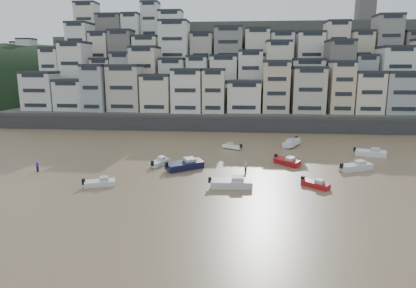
# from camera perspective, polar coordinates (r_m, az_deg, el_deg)

# --- Properties ---
(ground) EXTENTS (400.00, 400.00, 0.00)m
(ground) POSITION_cam_1_polar(r_m,az_deg,el_deg) (33.74, -15.51, -17.21)
(ground) COLOR #92714F
(ground) RESTS_ON ground
(harbor_wall) EXTENTS (140.00, 3.00, 3.50)m
(harbor_wall) POSITION_cam_1_polar(r_m,az_deg,el_deg) (93.50, 4.62, 3.02)
(harbor_wall) COLOR #38383A
(harbor_wall) RESTS_ON ground
(hillside) EXTENTS (141.04, 66.00, 50.00)m
(hillside) POSITION_cam_1_polar(r_m,az_deg,el_deg) (132.29, 7.07, 10.48)
(hillside) COLOR #4C4C47
(hillside) RESTS_ON ground
(headland) EXTENTS (216.00, 135.00, 53.33)m
(headland) POSITION_cam_1_polar(r_m,az_deg,el_deg) (194.72, -27.80, 5.81)
(headland) COLOR black
(headland) RESTS_ON ground
(boat_a) EXTENTS (6.27, 2.41, 1.68)m
(boat_a) POSITION_cam_1_polar(r_m,az_deg,el_deg) (50.30, 3.62, -5.85)
(boat_a) COLOR silver
(boat_a) RESTS_ON ground
(boat_b) EXTENTS (4.12, 3.93, 1.17)m
(boat_b) POSITION_cam_1_polar(r_m,az_deg,el_deg) (52.57, 16.22, -5.82)
(boat_b) COLOR maroon
(boat_b) RESTS_ON ground
(boat_c) EXTENTS (6.69, 5.88, 1.84)m
(boat_c) POSITION_cam_1_polar(r_m,az_deg,el_deg) (59.01, -3.60, -3.08)
(boat_c) COLOR #121539
(boat_c) RESTS_ON ground
(boat_d) EXTENTS (6.18, 4.30, 1.62)m
(boat_d) POSITION_cam_1_polar(r_m,az_deg,el_deg) (62.99, 21.81, -3.07)
(boat_d) COLOR silver
(boat_d) RESTS_ON ground
(boat_e) EXTENTS (4.79, 4.92, 1.41)m
(boat_e) POSITION_cam_1_polar(r_m,az_deg,el_deg) (63.02, 12.05, -2.55)
(boat_e) COLOR maroon
(boat_e) RESTS_ON ground
(boat_f) EXTENTS (2.99, 4.93, 1.28)m
(boat_f) POSITION_cam_1_polar(r_m,az_deg,el_deg) (62.00, -7.44, -2.69)
(boat_f) COLOR silver
(boat_f) RESTS_ON ground
(boat_g) EXTENTS (6.06, 3.47, 1.57)m
(boat_g) POSITION_cam_1_polar(r_m,az_deg,el_deg) (73.76, 23.73, -1.14)
(boat_g) COLOR white
(boat_g) RESTS_ON ground
(boat_h) EXTENTS (4.42, 3.43, 1.18)m
(boat_h) POSITION_cam_1_polar(r_m,az_deg,el_deg) (73.71, 3.74, -0.30)
(boat_h) COLOR white
(boat_h) RESTS_ON ground
(boat_i) EXTENTS (4.70, 6.87, 1.79)m
(boat_i) POSITION_cam_1_polar(r_m,az_deg,el_deg) (77.84, 12.75, 0.31)
(boat_i) COLOR silver
(boat_i) RESTS_ON ground
(boat_j) EXTENTS (4.68, 2.92, 1.21)m
(boat_j) POSITION_cam_1_polar(r_m,az_deg,el_deg) (53.08, -16.32, -5.63)
(boat_j) COLOR white
(boat_j) RESTS_ON ground
(person_blue) EXTENTS (0.44, 0.44, 1.74)m
(person_blue) POSITION_cam_1_polar(r_m,az_deg,el_deg) (63.64, -24.78, -3.11)
(person_blue) COLOR #3B1DD9
(person_blue) RESTS_ON ground
(person_pink) EXTENTS (0.44, 0.44, 1.74)m
(person_pink) POSITION_cam_1_polar(r_m,az_deg,el_deg) (57.71, 5.82, -3.51)
(person_pink) COLOR #BD858A
(person_pink) RESTS_ON ground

